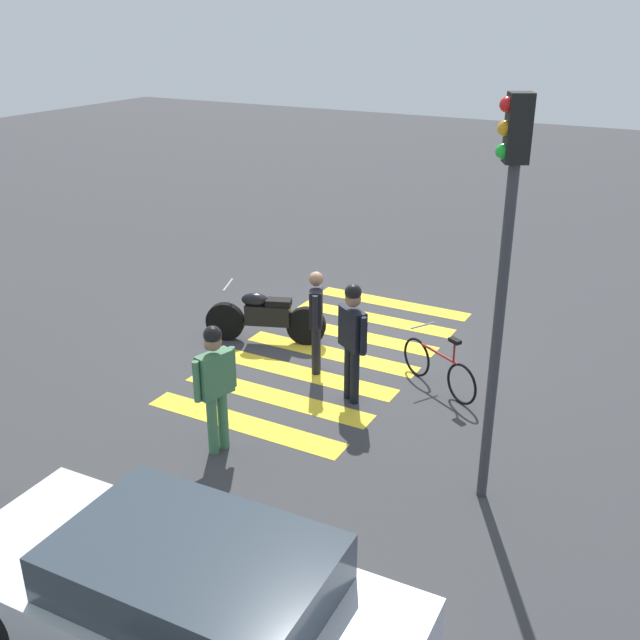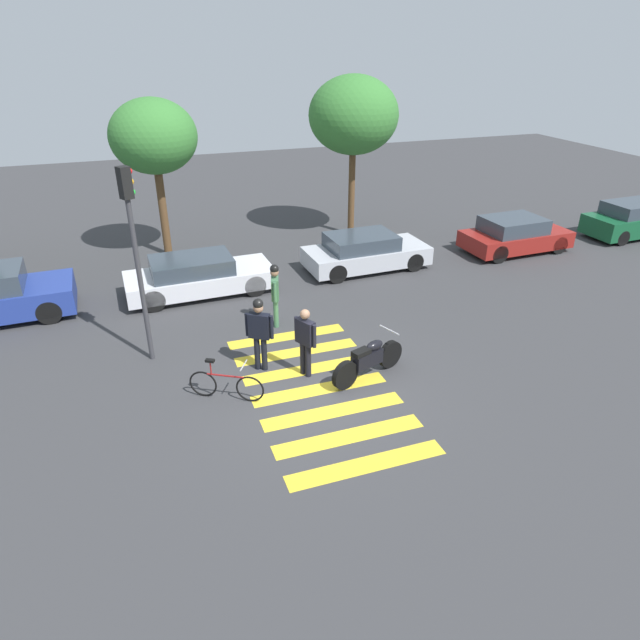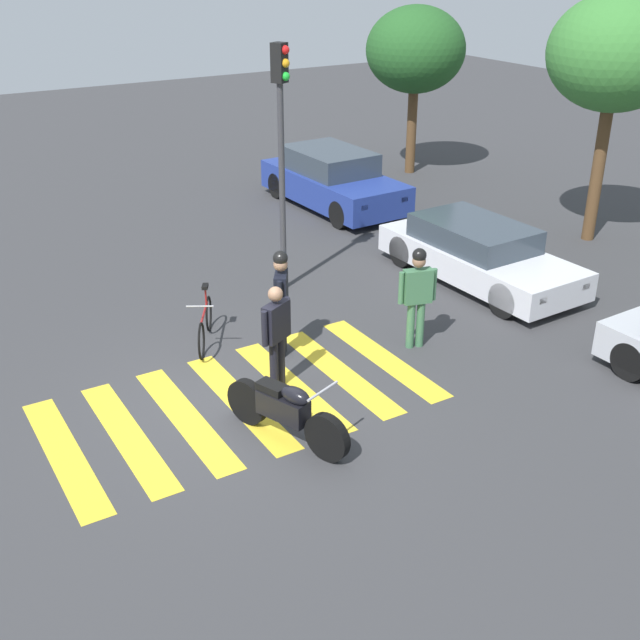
{
  "view_description": "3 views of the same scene",
  "coord_description": "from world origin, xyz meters",
  "px_view_note": "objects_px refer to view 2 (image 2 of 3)",
  "views": [
    {
      "loc": [
        -5.41,
        10.37,
        5.55
      ],
      "look_at": [
        -0.28,
        0.91,
        1.02
      ],
      "focal_mm": 41.73,
      "sensor_mm": 36.0,
      "label": 1
    },
    {
      "loc": [
        -3.56,
        -10.12,
        7.25
      ],
      "look_at": [
        0.61,
        1.69,
        0.88
      ],
      "focal_mm": 31.27,
      "sensor_mm": 36.0,
      "label": 2
    },
    {
      "loc": [
        9.51,
        -4.33,
        6.43
      ],
      "look_at": [
        -0.08,
        1.49,
        1.0
      ],
      "focal_mm": 44.13,
      "sensor_mm": 36.0,
      "label": 3
    }
  ],
  "objects_px": {
    "leaning_bicycle": "(226,385)",
    "officer_by_motorcycle": "(305,338)",
    "car_silver_sedan": "(365,252)",
    "car_maroon_wagon": "(515,235)",
    "traffic_light_pole": "(134,238)",
    "police_motorcycle": "(368,360)",
    "car_white_van": "(198,276)",
    "officer_on_foot": "(259,329)",
    "car_green_compact": "(635,220)",
    "pedestrian_bystander": "(275,291)"
  },
  "relations": [
    {
      "from": "leaning_bicycle",
      "to": "officer_by_motorcycle",
      "type": "xyz_separation_m",
      "value": [
        1.99,
        0.37,
        0.63
      ]
    },
    {
      "from": "officer_by_motorcycle",
      "to": "car_silver_sedan",
      "type": "relative_size",
      "value": 0.4
    },
    {
      "from": "car_maroon_wagon",
      "to": "traffic_light_pole",
      "type": "height_order",
      "value": "traffic_light_pole"
    },
    {
      "from": "police_motorcycle",
      "to": "car_maroon_wagon",
      "type": "height_order",
      "value": "car_maroon_wagon"
    },
    {
      "from": "police_motorcycle",
      "to": "traffic_light_pole",
      "type": "relative_size",
      "value": 0.44
    },
    {
      "from": "traffic_light_pole",
      "to": "police_motorcycle",
      "type": "bearing_deg",
      "value": -28.7
    },
    {
      "from": "car_white_van",
      "to": "traffic_light_pole",
      "type": "xyz_separation_m",
      "value": [
        -1.72,
        -3.62,
        2.57
      ]
    },
    {
      "from": "officer_by_motorcycle",
      "to": "car_maroon_wagon",
      "type": "xyz_separation_m",
      "value": [
        10.1,
        5.64,
        -0.37
      ]
    },
    {
      "from": "car_silver_sedan",
      "to": "car_maroon_wagon",
      "type": "xyz_separation_m",
      "value": [
        6.02,
        -0.21,
        0.02
      ]
    },
    {
      "from": "car_silver_sedan",
      "to": "traffic_light_pole",
      "type": "relative_size",
      "value": 0.9
    },
    {
      "from": "car_maroon_wagon",
      "to": "police_motorcycle",
      "type": "bearing_deg",
      "value": -144.48
    },
    {
      "from": "leaning_bicycle",
      "to": "officer_on_foot",
      "type": "relative_size",
      "value": 0.81
    },
    {
      "from": "car_white_van",
      "to": "car_silver_sedan",
      "type": "relative_size",
      "value": 1.06
    },
    {
      "from": "car_green_compact",
      "to": "pedestrian_bystander",
      "type": "bearing_deg",
      "value": -169.7
    },
    {
      "from": "leaning_bicycle",
      "to": "car_white_van",
      "type": "bearing_deg",
      "value": 87.23
    },
    {
      "from": "car_silver_sedan",
      "to": "car_green_compact",
      "type": "height_order",
      "value": "car_green_compact"
    },
    {
      "from": "pedestrian_bystander",
      "to": "traffic_light_pole",
      "type": "distance_m",
      "value": 4.09
    },
    {
      "from": "police_motorcycle",
      "to": "leaning_bicycle",
      "type": "distance_m",
      "value": 3.35
    },
    {
      "from": "officer_on_foot",
      "to": "car_white_van",
      "type": "height_order",
      "value": "officer_on_foot"
    },
    {
      "from": "leaning_bicycle",
      "to": "car_silver_sedan",
      "type": "distance_m",
      "value": 8.69
    },
    {
      "from": "pedestrian_bystander",
      "to": "traffic_light_pole",
      "type": "bearing_deg",
      "value": -168.43
    },
    {
      "from": "pedestrian_bystander",
      "to": "car_silver_sedan",
      "type": "xyz_separation_m",
      "value": [
        4.07,
        3.14,
        -0.45
      ]
    },
    {
      "from": "leaning_bicycle",
      "to": "officer_by_motorcycle",
      "type": "height_order",
      "value": "officer_by_motorcycle"
    },
    {
      "from": "police_motorcycle",
      "to": "officer_by_motorcycle",
      "type": "distance_m",
      "value": 1.57
    },
    {
      "from": "traffic_light_pole",
      "to": "car_silver_sedan",
      "type": "bearing_deg",
      "value": 27.14
    },
    {
      "from": "police_motorcycle",
      "to": "car_silver_sedan",
      "type": "distance_m",
      "value": 7.01
    },
    {
      "from": "car_maroon_wagon",
      "to": "car_silver_sedan",
      "type": "bearing_deg",
      "value": 178.0
    },
    {
      "from": "pedestrian_bystander",
      "to": "leaning_bicycle",
      "type": "bearing_deg",
      "value": -123.04
    },
    {
      "from": "car_white_van",
      "to": "police_motorcycle",
      "type": "bearing_deg",
      "value": -63.91
    },
    {
      "from": "leaning_bicycle",
      "to": "car_silver_sedan",
      "type": "relative_size",
      "value": 0.35
    },
    {
      "from": "police_motorcycle",
      "to": "car_silver_sedan",
      "type": "xyz_separation_m",
      "value": [
        2.73,
        6.46,
        0.13
      ]
    },
    {
      "from": "car_green_compact",
      "to": "car_white_van",
      "type": "bearing_deg",
      "value": 179.85
    },
    {
      "from": "officer_by_motorcycle",
      "to": "pedestrian_bystander",
      "type": "xyz_separation_m",
      "value": [
        0.02,
        2.71,
        0.07
      ]
    },
    {
      "from": "leaning_bicycle",
      "to": "officer_on_foot",
      "type": "height_order",
      "value": "officer_on_foot"
    },
    {
      "from": "car_green_compact",
      "to": "traffic_light_pole",
      "type": "height_order",
      "value": "traffic_light_pole"
    },
    {
      "from": "officer_on_foot",
      "to": "car_white_van",
      "type": "distance_m",
      "value": 5.11
    },
    {
      "from": "police_motorcycle",
      "to": "officer_on_foot",
      "type": "relative_size",
      "value": 1.1
    },
    {
      "from": "traffic_light_pole",
      "to": "officer_by_motorcycle",
      "type": "bearing_deg",
      "value": -30.49
    },
    {
      "from": "leaning_bicycle",
      "to": "car_silver_sedan",
      "type": "height_order",
      "value": "car_silver_sedan"
    },
    {
      "from": "officer_by_motorcycle",
      "to": "car_silver_sedan",
      "type": "height_order",
      "value": "officer_by_motorcycle"
    },
    {
      "from": "car_green_compact",
      "to": "traffic_light_pole",
      "type": "distance_m",
      "value": 19.74
    },
    {
      "from": "pedestrian_bystander",
      "to": "car_green_compact",
      "type": "height_order",
      "value": "pedestrian_bystander"
    },
    {
      "from": "police_motorcycle",
      "to": "officer_on_foot",
      "type": "xyz_separation_m",
      "value": [
        -2.3,
        1.21,
        0.63
      ]
    },
    {
      "from": "pedestrian_bystander",
      "to": "car_silver_sedan",
      "type": "height_order",
      "value": "pedestrian_bystander"
    },
    {
      "from": "officer_on_foot",
      "to": "officer_by_motorcycle",
      "type": "xyz_separation_m",
      "value": [
        0.94,
        -0.6,
        -0.11
      ]
    },
    {
      "from": "car_silver_sedan",
      "to": "traffic_light_pole",
      "type": "height_order",
      "value": "traffic_light_pole"
    },
    {
      "from": "car_white_van",
      "to": "car_silver_sedan",
      "type": "xyz_separation_m",
      "value": [
        5.78,
        0.22,
        0.01
      ]
    },
    {
      "from": "police_motorcycle",
      "to": "car_green_compact",
      "type": "height_order",
      "value": "car_green_compact"
    },
    {
      "from": "officer_by_motorcycle",
      "to": "car_maroon_wagon",
      "type": "bearing_deg",
      "value": 29.18
    },
    {
      "from": "leaning_bicycle",
      "to": "pedestrian_bystander",
      "type": "bearing_deg",
      "value": 56.96
    }
  ]
}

